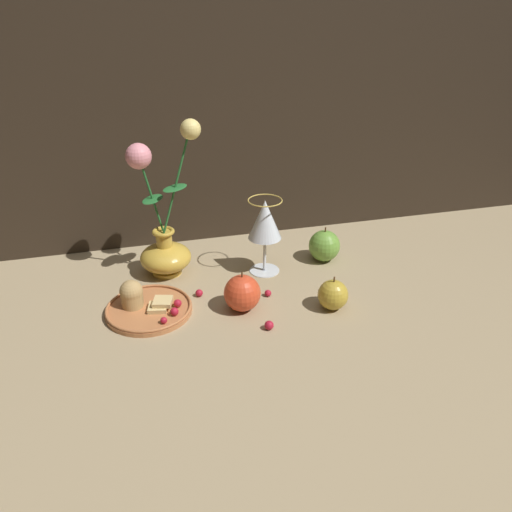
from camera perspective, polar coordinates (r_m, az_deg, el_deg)
The scene contains 12 objects.
ground_plane at distance 1.17m, azimuth -1.19°, elevation -4.58°, with size 2.40×2.40×0.00m, color #9E8966.
wall_back at distance 1.33m, azimuth -5.40°, elevation 26.53°, with size 2.40×0.04×1.20m, color #2D2319.
vase at distance 1.24m, azimuth -10.48°, elevation 2.30°, with size 0.17×0.13×0.38m.
plate_with_pastries at distance 1.14m, azimuth -12.53°, elevation -5.48°, with size 0.19×0.19×0.07m.
wine_glass at distance 1.21m, azimuth 1.03°, elevation 3.89°, with size 0.08×0.08×0.19m.
apple_beside_vase at distance 1.12m, azimuth 8.79°, elevation -4.41°, with size 0.07×0.07×0.08m.
apple_near_glass at distance 1.32m, azimuth 7.81°, elevation 1.16°, with size 0.08×0.08×0.09m.
apple_at_table_edge at distance 1.10m, azimuth -1.58°, elevation -4.26°, with size 0.08×0.08×0.09m.
berry_near_plate at distance 1.19m, azimuth 9.67°, elevation -4.19°, with size 0.01×0.01×0.01m, color #AD192D.
berry_front_center at distance 1.06m, azimuth 1.50°, elevation -7.92°, with size 0.02×0.02×0.02m, color #AD192D.
berry_by_glass_stem at distance 1.17m, azimuth 1.37°, elevation -4.27°, with size 0.02×0.02×0.02m, color #AD192D.
berry_under_candlestick at distance 1.17m, azimuth -6.51°, elevation -4.22°, with size 0.02×0.02×0.02m, color #AD192D.
Camera 1 is at (-0.23, -0.96, 0.63)m, focal length 35.00 mm.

